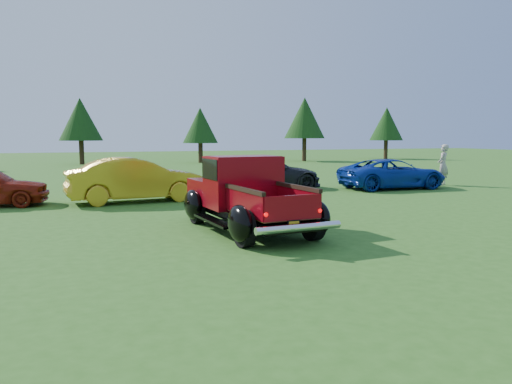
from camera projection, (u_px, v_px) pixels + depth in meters
ground at (284, 244)px, 10.12m from camera, size 120.00×120.00×0.00m
tree_mid_left at (80, 119)px, 37.48m from camera, size 3.20×3.20×5.00m
tree_mid_right at (200, 126)px, 39.77m from camera, size 2.82×2.82×4.40m
tree_east at (305, 118)px, 42.40m from camera, size 3.46×3.46×5.40m
tree_far_east at (386, 124)px, 46.54m from camera, size 3.07×3.07×4.80m
pickup_truck at (243, 194)px, 11.71m from camera, size 2.46×4.74×1.71m
show_car_yellow at (136, 180)px, 16.46m from camera, size 4.56×1.93×1.46m
show_car_grey at (266, 173)px, 20.31m from camera, size 4.63×1.93×1.34m
show_car_blue at (392, 174)px, 20.58m from camera, size 4.50×2.21×1.23m
spectator at (443, 165)px, 21.90m from camera, size 0.79×0.73×1.80m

